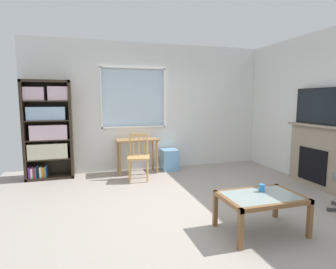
# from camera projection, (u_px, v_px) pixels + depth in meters

# --- Properties ---
(ground) EXTENTS (6.29, 6.03, 0.02)m
(ground) POSITION_uv_depth(u_px,v_px,m) (190.00, 209.00, 3.96)
(ground) COLOR #9E9389
(wall_back_with_window) EXTENTS (5.29, 0.15, 2.79)m
(wall_back_with_window) POSITION_uv_depth(u_px,v_px,m) (152.00, 108.00, 6.18)
(wall_back_with_window) COLOR silver
(wall_back_with_window) RESTS_ON ground
(bookshelf) EXTENTS (0.90, 0.38, 1.94)m
(bookshelf) POSITION_uv_depth(u_px,v_px,m) (48.00, 128.00, 5.38)
(bookshelf) COLOR #2D2319
(bookshelf) RESTS_ON ground
(desk_under_window) EXTENTS (0.88, 0.45, 0.73)m
(desk_under_window) POSITION_uv_depth(u_px,v_px,m) (137.00, 145.00, 5.83)
(desk_under_window) COLOR #A37547
(desk_under_window) RESTS_ON ground
(wooden_chair) EXTENTS (0.50, 0.48, 0.90)m
(wooden_chair) POSITION_uv_depth(u_px,v_px,m) (139.00, 156.00, 5.34)
(wooden_chair) COLOR tan
(wooden_chair) RESTS_ON ground
(plastic_drawer_unit) EXTENTS (0.35, 0.40, 0.46)m
(plastic_drawer_unit) POSITION_uv_depth(u_px,v_px,m) (169.00, 159.00, 6.13)
(plastic_drawer_unit) COLOR #72ADDB
(plastic_drawer_unit) RESTS_ON ground
(fireplace) EXTENTS (0.26, 1.23, 1.13)m
(fireplace) POSITION_uv_depth(u_px,v_px,m) (317.00, 156.00, 4.90)
(fireplace) COLOR gray
(fireplace) RESTS_ON ground
(tv) EXTENTS (0.06, 1.03, 0.64)m
(tv) POSITION_uv_depth(u_px,v_px,m) (320.00, 106.00, 4.78)
(tv) COLOR black
(tv) RESTS_ON fireplace
(coffee_table) EXTENTS (0.94, 0.63, 0.45)m
(coffee_table) POSITION_uv_depth(u_px,v_px,m) (261.00, 200.00, 3.21)
(coffee_table) COLOR #8C9E99
(coffee_table) RESTS_ON ground
(sippy_cup) EXTENTS (0.07, 0.07, 0.09)m
(sippy_cup) POSITION_uv_depth(u_px,v_px,m) (262.00, 188.00, 3.32)
(sippy_cup) COLOR #337FD6
(sippy_cup) RESTS_ON coffee_table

